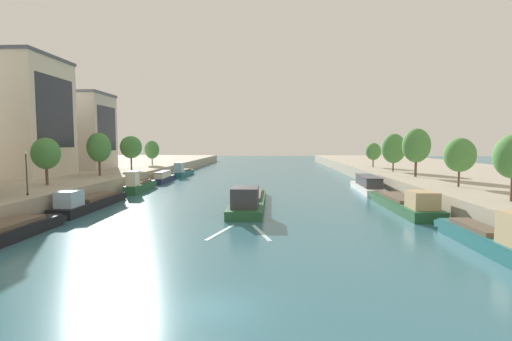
{
  "coord_description": "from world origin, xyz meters",
  "views": [
    {
      "loc": [
        2.76,
        -17.24,
        8.0
      ],
      "look_at": [
        0.0,
        45.9,
        3.17
      ],
      "focal_mm": 26.18,
      "sensor_mm": 36.0,
      "label": 1
    }
  ],
  "objects_px": {
    "moored_boat_right_lone": "(487,236)",
    "tree_left_end_of_row": "(131,147)",
    "moored_boat_left_second": "(140,185)",
    "moored_boat_left_lone": "(183,172)",
    "tree_right_midway": "(460,155)",
    "moored_boat_left_gap_after": "(89,202)",
    "moored_boat_left_near": "(164,177)",
    "tree_left_third": "(99,147)",
    "tree_left_second": "(152,150)",
    "barge_midriver": "(248,200)",
    "tree_right_far": "(373,152)",
    "tree_right_past_mid": "(416,146)",
    "lamppost_left_bank": "(26,171)",
    "moored_boat_right_midway": "(368,185)",
    "tree_left_past_mid": "(46,154)",
    "moored_boat_right_end": "(405,203)",
    "tree_right_nearest": "(394,148)"
  },
  "relations": [
    {
      "from": "moored_boat_right_midway",
      "to": "tree_right_nearest",
      "type": "relative_size",
      "value": 2.13
    },
    {
      "from": "moored_boat_right_lone",
      "to": "tree_left_past_mid",
      "type": "height_order",
      "value": "tree_left_past_mid"
    },
    {
      "from": "tree_left_end_of_row",
      "to": "tree_right_far",
      "type": "height_order",
      "value": "tree_left_end_of_row"
    },
    {
      "from": "tree_left_end_of_row",
      "to": "barge_midriver",
      "type": "bearing_deg",
      "value": -47.9
    },
    {
      "from": "moored_boat_right_midway",
      "to": "tree_right_far",
      "type": "height_order",
      "value": "tree_right_far"
    },
    {
      "from": "moored_boat_right_lone",
      "to": "tree_right_far",
      "type": "height_order",
      "value": "tree_right_far"
    },
    {
      "from": "barge_midriver",
      "to": "tree_left_end_of_row",
      "type": "bearing_deg",
      "value": 132.1
    },
    {
      "from": "lamppost_left_bank",
      "to": "moored_boat_right_midway",
      "type": "bearing_deg",
      "value": 29.7
    },
    {
      "from": "moored_boat_left_lone",
      "to": "tree_left_second",
      "type": "distance_m",
      "value": 9.68
    },
    {
      "from": "moored_boat_left_gap_after",
      "to": "tree_right_midway",
      "type": "height_order",
      "value": "tree_right_midway"
    },
    {
      "from": "moored_boat_left_gap_after",
      "to": "tree_right_far",
      "type": "bearing_deg",
      "value": 42.17
    },
    {
      "from": "moored_boat_left_lone",
      "to": "tree_left_past_mid",
      "type": "relative_size",
      "value": 2.06
    },
    {
      "from": "tree_left_end_of_row",
      "to": "tree_right_nearest",
      "type": "relative_size",
      "value": 0.96
    },
    {
      "from": "moored_boat_left_gap_after",
      "to": "tree_right_far",
      "type": "relative_size",
      "value": 2.8
    },
    {
      "from": "moored_boat_left_lone",
      "to": "tree_right_far",
      "type": "distance_m",
      "value": 43.75
    },
    {
      "from": "moored_boat_left_lone",
      "to": "tree_left_second",
      "type": "height_order",
      "value": "tree_left_second"
    },
    {
      "from": "lamppost_left_bank",
      "to": "tree_right_nearest",
      "type": "bearing_deg",
      "value": 34.81
    },
    {
      "from": "tree_left_past_mid",
      "to": "tree_right_nearest",
      "type": "distance_m",
      "value": 57.21
    },
    {
      "from": "moored_boat_right_lone",
      "to": "tree_left_end_of_row",
      "type": "xyz_separation_m",
      "value": [
        -44.25,
        45.57,
        6.0
      ]
    },
    {
      "from": "moored_boat_left_gap_after",
      "to": "tree_right_past_mid",
      "type": "height_order",
      "value": "tree_right_past_mid"
    },
    {
      "from": "moored_boat_left_second",
      "to": "moored_boat_left_lone",
      "type": "height_order",
      "value": "moored_boat_left_second"
    },
    {
      "from": "barge_midriver",
      "to": "tree_right_midway",
      "type": "xyz_separation_m",
      "value": [
        26.01,
        1.52,
        5.5
      ]
    },
    {
      "from": "tree_left_third",
      "to": "tree_right_midway",
      "type": "xyz_separation_m",
      "value": [
        51.54,
        -13.09,
        -0.71
      ]
    },
    {
      "from": "tree_left_end_of_row",
      "to": "lamppost_left_bank",
      "type": "xyz_separation_m",
      "value": [
        2.79,
        -36.08,
        -2.0
      ]
    },
    {
      "from": "tree_left_third",
      "to": "tree_right_far",
      "type": "bearing_deg",
      "value": 24.29
    },
    {
      "from": "tree_right_past_mid",
      "to": "moored_boat_left_near",
      "type": "bearing_deg",
      "value": 163.34
    },
    {
      "from": "moored_boat_left_lone",
      "to": "moored_boat_right_end",
      "type": "relative_size",
      "value": 0.76
    },
    {
      "from": "moored_boat_right_lone",
      "to": "tree_left_third",
      "type": "bearing_deg",
      "value": 144.13
    },
    {
      "from": "tree_left_past_mid",
      "to": "moored_boat_left_lone",
      "type": "bearing_deg",
      "value": 78.78
    },
    {
      "from": "moored_boat_left_gap_after",
      "to": "moored_boat_left_near",
      "type": "relative_size",
      "value": 1.2
    },
    {
      "from": "barge_midriver",
      "to": "tree_right_far",
      "type": "xyz_separation_m",
      "value": [
        25.09,
        37.45,
        5.02
      ]
    },
    {
      "from": "moored_boat_left_gap_after",
      "to": "moored_boat_right_lone",
      "type": "bearing_deg",
      "value": -21.81
    },
    {
      "from": "barge_midriver",
      "to": "tree_left_past_mid",
      "type": "height_order",
      "value": "tree_left_past_mid"
    },
    {
      "from": "moored_boat_left_near",
      "to": "moored_boat_right_end",
      "type": "height_order",
      "value": "moored_boat_right_end"
    },
    {
      "from": "tree_right_past_mid",
      "to": "tree_right_far",
      "type": "xyz_separation_m",
      "value": [
        -0.7,
        22.55,
        -1.52
      ]
    },
    {
      "from": "moored_boat_left_lone",
      "to": "moored_boat_right_end",
      "type": "bearing_deg",
      "value": -49.81
    },
    {
      "from": "moored_boat_left_gap_after",
      "to": "lamppost_left_bank",
      "type": "xyz_separation_m",
      "value": [
        -3.68,
        -5.63,
        4.15
      ]
    },
    {
      "from": "barge_midriver",
      "to": "tree_right_past_mid",
      "type": "height_order",
      "value": "tree_right_past_mid"
    },
    {
      "from": "moored_boat_left_near",
      "to": "moored_boat_left_lone",
      "type": "bearing_deg",
      "value": 86.82
    },
    {
      "from": "moored_boat_left_near",
      "to": "tree_right_nearest",
      "type": "distance_m",
      "value": 45.03
    },
    {
      "from": "moored_boat_left_lone",
      "to": "tree_right_midway",
      "type": "relative_size",
      "value": 2.07
    },
    {
      "from": "moored_boat_right_end",
      "to": "tree_left_second",
      "type": "bearing_deg",
      "value": 134.55
    },
    {
      "from": "moored_boat_left_second",
      "to": "tree_left_end_of_row",
      "type": "bearing_deg",
      "value": 115.27
    },
    {
      "from": "moored_boat_right_end",
      "to": "tree_left_end_of_row",
      "type": "height_order",
      "value": "tree_left_end_of_row"
    },
    {
      "from": "tree_left_third",
      "to": "tree_left_second",
      "type": "height_order",
      "value": "tree_left_third"
    },
    {
      "from": "tree_right_nearest",
      "to": "tree_right_far",
      "type": "distance_m",
      "value": 12.0
    },
    {
      "from": "moored_boat_left_second",
      "to": "tree_left_past_mid",
      "type": "distance_m",
      "value": 15.42
    },
    {
      "from": "barge_midriver",
      "to": "tree_left_third",
      "type": "relative_size",
      "value": 2.92
    },
    {
      "from": "barge_midriver",
      "to": "moored_boat_left_gap_after",
      "type": "bearing_deg",
      "value": -172.78
    },
    {
      "from": "moored_boat_left_gap_after",
      "to": "tree_right_midway",
      "type": "xyz_separation_m",
      "value": [
        44.9,
        3.91,
        5.57
      ]
    }
  ]
}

